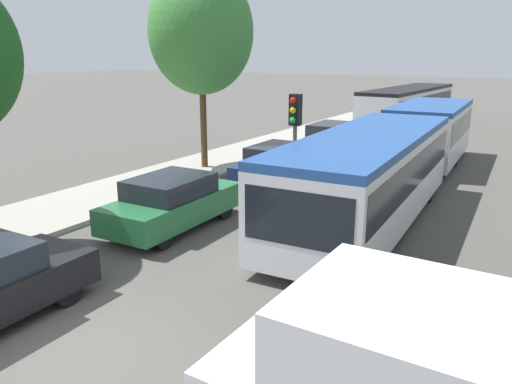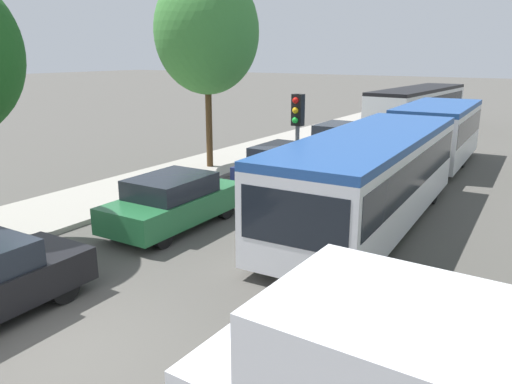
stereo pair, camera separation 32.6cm
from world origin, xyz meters
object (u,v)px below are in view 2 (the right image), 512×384
at_px(queued_car_silver, 340,140).
at_px(tree_left_mid, 209,35).
at_px(traffic_light, 297,126).
at_px(queued_car_navy, 283,165).
at_px(queued_car_green, 174,201).
at_px(city_bus_rear, 418,104).
at_px(articulated_bus, 405,151).

xyz_separation_m(queued_car_silver, tree_left_mid, (-3.34, -5.04, 4.40)).
height_order(queued_car_silver, traffic_light, traffic_light).
bearing_deg(queued_car_navy, queued_car_green, 176.25).
bearing_deg(queued_car_silver, tree_left_mid, 145.28).
height_order(queued_car_silver, tree_left_mid, tree_left_mid).
distance_m(queued_car_silver, tree_left_mid, 7.48).
xyz_separation_m(queued_car_navy, queued_car_silver, (-0.28, 5.60, 0.04)).
distance_m(city_bus_rear, queued_car_navy, 17.22).
bearing_deg(city_bus_rear, tree_left_mid, 171.23).
bearing_deg(queued_car_navy, articulated_bus, -74.59).
height_order(queued_car_navy, traffic_light, traffic_light).
bearing_deg(city_bus_rear, queued_car_navy, -176.52).
relative_size(queued_car_silver, tree_left_mid, 0.58).
bearing_deg(traffic_light, queued_car_navy, -140.84).
height_order(queued_car_navy, tree_left_mid, tree_left_mid).
bearing_deg(queued_car_green, traffic_light, -31.80).
distance_m(queued_car_green, traffic_light, 4.19).
relative_size(city_bus_rear, queued_car_silver, 2.59).
bearing_deg(queued_car_green, tree_left_mid, 28.00).
distance_m(queued_car_green, queued_car_navy, 5.47).
distance_m(queued_car_navy, queued_car_silver, 5.61).
height_order(articulated_bus, tree_left_mid, tree_left_mid).
relative_size(articulated_bus, traffic_light, 4.99).
height_order(city_bus_rear, queued_car_green, city_bus_rear).
bearing_deg(traffic_light, tree_left_mid, -115.90).
bearing_deg(tree_left_mid, articulated_bus, 4.53).
xyz_separation_m(articulated_bus, queued_car_navy, (-3.89, -1.16, -0.72)).
xyz_separation_m(city_bus_rear, queued_car_navy, (0.07, -17.21, -0.68)).
height_order(articulated_bus, queued_car_silver, articulated_bus).
distance_m(city_bus_rear, tree_left_mid, 17.43).
distance_m(articulated_bus, queued_car_navy, 4.12).
xyz_separation_m(city_bus_rear, queued_car_silver, (-0.21, -11.60, -0.64)).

